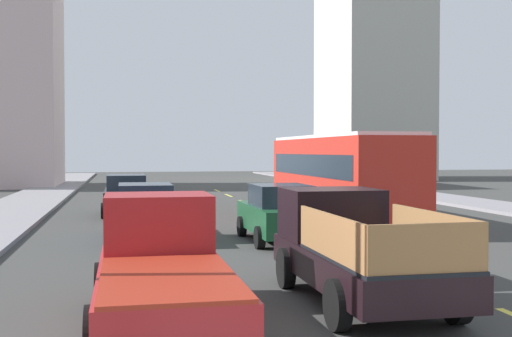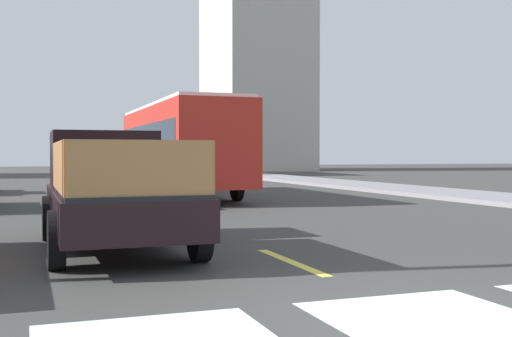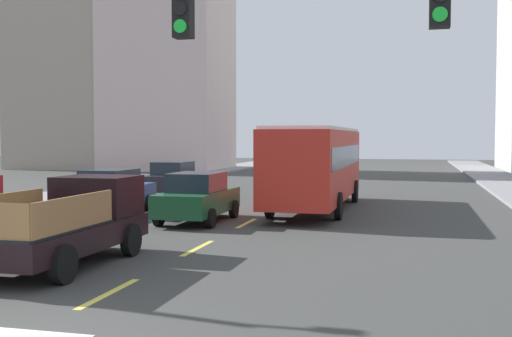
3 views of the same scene
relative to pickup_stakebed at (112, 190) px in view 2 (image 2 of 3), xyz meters
The scene contains 14 objects.
ground_plane 6.87m from the pickup_stakebed, 71.06° to the right, with size 160.00×160.00×0.00m, color #3B3B39.
sidewalk_right 17.68m from the pickup_stakebed, 40.88° to the left, with size 3.40×110.00×0.15m, color gray.
crosswalk_stripe_3 6.87m from the pickup_stakebed, 71.06° to the right, with size 1.97×3.26×0.01m, color silver.
lane_dash_0 3.42m from the pickup_stakebed, 47.85° to the right, with size 0.16×2.40×0.01m, color #D7CA4A.
lane_dash_1 3.51m from the pickup_stakebed, 49.16° to the left, with size 0.16×2.40×0.01m, color #D7CA4A.
lane_dash_2 7.93m from the pickup_stakebed, 73.70° to the left, with size 0.16×2.40×0.01m, color #D7CA4A.
lane_dash_3 12.79m from the pickup_stakebed, 80.02° to the left, with size 0.16×2.40×0.01m, color #D7CA4A.
lane_dash_4 17.72m from the pickup_stakebed, 82.82° to the left, with size 0.16×2.40×0.01m, color #D7CA4A.
lane_dash_5 22.69m from the pickup_stakebed, 84.40° to the left, with size 0.16×2.40×0.01m, color #D7CA4A.
lane_dash_6 27.66m from the pickup_stakebed, 85.41° to the left, with size 0.16×2.40×0.01m, color #D7CA4A.
lane_dash_7 32.65m from the pickup_stakebed, 86.12° to the left, with size 0.16×2.40×0.01m, color #D7CA4A.
pickup_stakebed is the anchor object (origin of this frame).
city_bus 12.78m from the pickup_stakebed, 72.07° to the left, with size 2.72×10.80×3.32m.
sedan_far 7.53m from the pickup_stakebed, 86.40° to the left, with size 2.02×4.40×1.72m.
Camera 2 is at (-3.55, -4.41, 1.54)m, focal length 44.90 mm.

